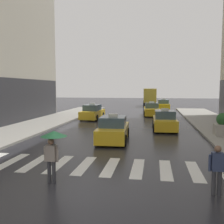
{
  "coord_description": "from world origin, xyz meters",
  "views": [
    {
      "loc": [
        2.48,
        -7.87,
        3.5
      ],
      "look_at": [
        -0.17,
        8.0,
        1.96
      ],
      "focal_mm": 40.86,
      "sensor_mm": 36.0,
      "label": 1
    }
  ],
  "objects_px": {
    "taxi_fourth": "(152,110)",
    "pedestrian_with_handbag": "(218,167)",
    "taxi_second": "(165,121)",
    "taxi_fifth": "(163,105)",
    "planter_mid_block": "(223,125)",
    "pedestrian_with_umbrella": "(53,142)",
    "taxi_third": "(92,113)",
    "box_truck": "(150,97)",
    "taxi_lead": "(113,130)"
  },
  "relations": [
    {
      "from": "taxi_lead",
      "to": "pedestrian_with_handbag",
      "type": "distance_m",
      "value": 9.24
    },
    {
      "from": "taxi_fourth",
      "to": "box_truck",
      "type": "bearing_deg",
      "value": 92.05
    },
    {
      "from": "taxi_lead",
      "to": "taxi_fourth",
      "type": "bearing_deg",
      "value": 81.68
    },
    {
      "from": "taxi_second",
      "to": "pedestrian_with_handbag",
      "type": "relative_size",
      "value": 2.78
    },
    {
      "from": "taxi_third",
      "to": "pedestrian_with_umbrella",
      "type": "distance_m",
      "value": 19.22
    },
    {
      "from": "taxi_third",
      "to": "taxi_second",
      "type": "bearing_deg",
      "value": -38.21
    },
    {
      "from": "taxi_lead",
      "to": "taxi_fourth",
      "type": "xyz_separation_m",
      "value": [
        2.32,
        15.84,
        0.0
      ]
    },
    {
      "from": "taxi_second",
      "to": "taxi_third",
      "type": "xyz_separation_m",
      "value": [
        -7.68,
        6.05,
        0.0
      ]
    },
    {
      "from": "taxi_fifth",
      "to": "taxi_third",
      "type": "bearing_deg",
      "value": -120.23
    },
    {
      "from": "taxi_third",
      "to": "taxi_fourth",
      "type": "distance_m",
      "value": 8.0
    },
    {
      "from": "taxi_lead",
      "to": "box_truck",
      "type": "distance_m",
      "value": 32.0
    },
    {
      "from": "taxi_fifth",
      "to": "pedestrian_with_umbrella",
      "type": "bearing_deg",
      "value": -98.66
    },
    {
      "from": "taxi_lead",
      "to": "planter_mid_block",
      "type": "xyz_separation_m",
      "value": [
        7.41,
        2.26,
        0.15
      ]
    },
    {
      "from": "taxi_second",
      "to": "pedestrian_with_handbag",
      "type": "distance_m",
      "value": 13.11
    },
    {
      "from": "taxi_fourth",
      "to": "pedestrian_with_handbag",
      "type": "height_order",
      "value": "taxi_fourth"
    },
    {
      "from": "taxi_lead",
      "to": "taxi_fifth",
      "type": "bearing_deg",
      "value": 80.86
    },
    {
      "from": "taxi_second",
      "to": "planter_mid_block",
      "type": "xyz_separation_m",
      "value": [
        3.89,
        -2.85,
        0.15
      ]
    },
    {
      "from": "taxi_lead",
      "to": "planter_mid_block",
      "type": "bearing_deg",
      "value": 16.94
    },
    {
      "from": "taxi_fifth",
      "to": "taxi_lead",
      "type": "bearing_deg",
      "value": -99.14
    },
    {
      "from": "box_truck",
      "to": "pedestrian_with_handbag",
      "type": "height_order",
      "value": "box_truck"
    },
    {
      "from": "box_truck",
      "to": "pedestrian_with_umbrella",
      "type": "distance_m",
      "value": 39.82
    },
    {
      "from": "taxi_second",
      "to": "taxi_third",
      "type": "height_order",
      "value": "same"
    },
    {
      "from": "taxi_second",
      "to": "pedestrian_with_handbag",
      "type": "xyz_separation_m",
      "value": [
        1.19,
        -13.06,
        0.21
      ]
    },
    {
      "from": "taxi_third",
      "to": "planter_mid_block",
      "type": "distance_m",
      "value": 14.6
    },
    {
      "from": "taxi_third",
      "to": "box_truck",
      "type": "distance_m",
      "value": 21.63
    },
    {
      "from": "taxi_third",
      "to": "planter_mid_block",
      "type": "relative_size",
      "value": 2.88
    },
    {
      "from": "taxi_second",
      "to": "pedestrian_with_umbrella",
      "type": "xyz_separation_m",
      "value": [
        -4.49,
        -12.89,
        0.79
      ]
    },
    {
      "from": "pedestrian_with_umbrella",
      "to": "taxi_third",
      "type": "bearing_deg",
      "value": 99.56
    },
    {
      "from": "taxi_fifth",
      "to": "planter_mid_block",
      "type": "relative_size",
      "value": 2.87
    },
    {
      "from": "taxi_fourth",
      "to": "taxi_fifth",
      "type": "bearing_deg",
      "value": 79.49
    },
    {
      "from": "box_truck",
      "to": "taxi_third",
      "type": "bearing_deg",
      "value": -105.85
    },
    {
      "from": "taxi_third",
      "to": "pedestrian_with_handbag",
      "type": "height_order",
      "value": "taxi_third"
    },
    {
      "from": "taxi_fourth",
      "to": "taxi_second",
      "type": "bearing_deg",
      "value": -83.6
    },
    {
      "from": "pedestrian_with_handbag",
      "to": "planter_mid_block",
      "type": "distance_m",
      "value": 10.56
    },
    {
      "from": "pedestrian_with_handbag",
      "to": "taxi_fifth",
      "type": "bearing_deg",
      "value": 91.11
    },
    {
      "from": "taxi_lead",
      "to": "taxi_fifth",
      "type": "xyz_separation_m",
      "value": [
        4.06,
        25.27,
        0.0
      ]
    },
    {
      "from": "box_truck",
      "to": "planter_mid_block",
      "type": "height_order",
      "value": "box_truck"
    },
    {
      "from": "taxi_lead",
      "to": "taxi_fourth",
      "type": "distance_m",
      "value": 16.01
    },
    {
      "from": "taxi_fourth",
      "to": "pedestrian_with_handbag",
      "type": "bearing_deg",
      "value": -84.26
    },
    {
      "from": "pedestrian_with_umbrella",
      "to": "pedestrian_with_handbag",
      "type": "distance_m",
      "value": 5.71
    },
    {
      "from": "planter_mid_block",
      "to": "taxi_fourth",
      "type": "bearing_deg",
      "value": 110.56
    },
    {
      "from": "taxi_second",
      "to": "planter_mid_block",
      "type": "height_order",
      "value": "taxi_second"
    },
    {
      "from": "taxi_fifth",
      "to": "pedestrian_with_handbag",
      "type": "distance_m",
      "value": 33.23
    },
    {
      "from": "taxi_third",
      "to": "taxi_fourth",
      "type": "relative_size",
      "value": 1.0
    },
    {
      "from": "pedestrian_with_handbag",
      "to": "planter_mid_block",
      "type": "height_order",
      "value": "planter_mid_block"
    },
    {
      "from": "taxi_fifth",
      "to": "pedestrian_with_umbrella",
      "type": "relative_size",
      "value": 2.36
    },
    {
      "from": "pedestrian_with_umbrella",
      "to": "pedestrian_with_handbag",
      "type": "height_order",
      "value": "pedestrian_with_umbrella"
    },
    {
      "from": "pedestrian_with_umbrella",
      "to": "planter_mid_block",
      "type": "relative_size",
      "value": 1.21
    },
    {
      "from": "taxi_second",
      "to": "taxi_third",
      "type": "relative_size",
      "value": 1.0
    },
    {
      "from": "taxi_lead",
      "to": "pedestrian_with_umbrella",
      "type": "bearing_deg",
      "value": -97.11
    }
  ]
}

